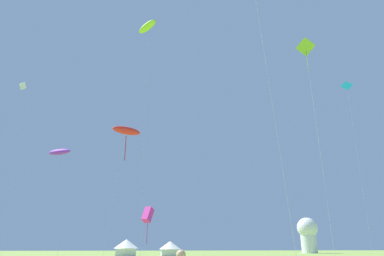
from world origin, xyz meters
name	(u,v)px	position (x,y,z in m)	size (l,w,h in m)	color
kite_lime_diamond	(306,52)	(9.45, 22.13, 19.22)	(1.57, 2.13, 20.67)	#99DB2D
kite_lime_parafoil	(147,27)	(-5.61, 31.78, 27.37)	(2.90, 4.07, 27.98)	#99DB2D
kite_magenta_box	(148,215)	(-4.03, 55.24, 6.95)	(2.23, 2.50, 8.32)	#E02DA3
kite_cyan_diamond	(347,89)	(28.75, 44.08, 27.35)	(2.31, 1.69, 29.06)	#1EB7CC
kite_purple_parafoil	(60,152)	(-16.30, 41.75, 13.71)	(3.56, 2.69, 14.33)	purple
kite_red_parafoil	(127,131)	(-7.66, 39.60, 16.38)	(4.17, 3.05, 16.97)	red
kite_white_diamond	(22,95)	(-25.81, 51.12, 25.68)	(2.03, 1.25, 28.07)	white
festival_tent_left	(126,247)	(-7.83, 72.44, 1.86)	(5.18, 5.18, 3.36)	white
festival_tent_right	(170,248)	(1.37, 72.44, 1.67)	(4.65, 4.65, 3.02)	white
observatory_dome	(308,233)	(47.70, 101.62, 6.01)	(6.40, 6.40, 10.80)	white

